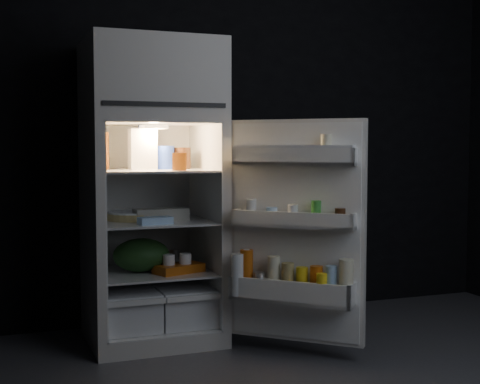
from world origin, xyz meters
name	(u,v)px	position (x,y,z in m)	size (l,w,h in m)	color
wall_back	(231,119)	(0.00, 1.70, 1.35)	(4.00, 0.00, 2.70)	black
refrigerator	(151,181)	(-0.65, 1.32, 0.96)	(0.76, 0.71, 1.78)	silver
fridge_door	(295,236)	(0.00, 0.69, 0.68)	(0.66, 0.63, 1.22)	silver
milk_jug	(142,149)	(-0.69, 1.33, 1.15)	(0.15, 0.15, 0.24)	white
mayo_jar	(164,158)	(-0.56, 1.32, 1.10)	(0.12, 0.12, 0.14)	#213FB8
jam_jar	(182,158)	(-0.45, 1.34, 1.09)	(0.11, 0.11, 0.13)	#331C0E
amber_bottle	(103,151)	(-0.92, 1.36, 1.14)	(0.07, 0.07, 0.22)	#AE5A1B
small_carton	(179,162)	(-0.54, 1.08, 1.08)	(0.08, 0.06, 0.10)	orange
egg_carton	(161,214)	(-0.60, 1.25, 0.76)	(0.32, 0.12, 0.07)	#9B998C
pie	(134,216)	(-0.75, 1.34, 0.75)	(0.33, 0.33, 0.04)	tan
flat_package	(155,221)	(-0.68, 1.07, 0.75)	(0.19, 0.09, 0.04)	#98C0EB
wrapped_pkg	(173,213)	(-0.49, 1.39, 0.75)	(0.12, 0.10, 0.05)	beige
produce_bag	(141,255)	(-0.72, 1.26, 0.52)	(0.33, 0.28, 0.20)	#193815
yogurt_tray	(179,268)	(-0.53, 1.15, 0.45)	(0.28, 0.15, 0.05)	#AB4D0E
small_can_red	(163,257)	(-0.54, 1.45, 0.47)	(0.06, 0.06, 0.09)	#AB4D0E
small_can_silver	(175,256)	(-0.47, 1.46, 0.47)	(0.07, 0.07, 0.09)	#BCBDC0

